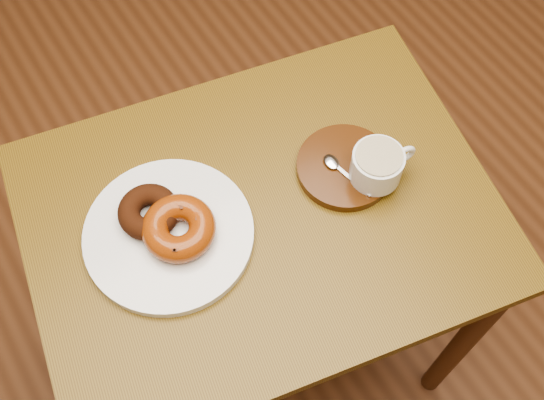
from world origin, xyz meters
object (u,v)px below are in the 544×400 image
donut_plate (169,234)px  coffee_cup (378,165)px  saucer (345,167)px  cafe_table (262,242)px

donut_plate → coffee_cup: coffee_cup is taller
donut_plate → saucer: bearing=-8.9°
cafe_table → coffee_cup: (0.18, -0.05, 0.15)m
cafe_table → saucer: 0.19m
saucer → coffee_cup: size_ratio=1.45×
cafe_table → saucer: saucer is taller
cafe_table → coffee_cup: size_ratio=7.63×
saucer → coffee_cup: bearing=-54.0°
donut_plate → cafe_table: bearing=-15.7°
donut_plate → coffee_cup: (0.32, -0.09, 0.04)m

